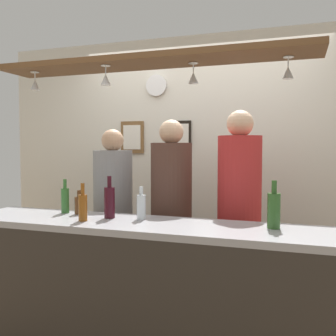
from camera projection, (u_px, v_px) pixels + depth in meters
name	position (u px, v px, depth m)	size (l,w,h in m)	color
back_wall	(199.00, 164.00, 3.92)	(4.40, 0.06, 2.60)	silver
bar_counter	(138.00, 276.00, 2.44)	(2.70, 0.55, 0.97)	#99999E
overhead_glass_rack	(149.00, 61.00, 2.55)	(2.20, 0.36, 0.04)	brown
hanging_wineglass_far_left	(35.00, 84.00, 2.81)	(0.07, 0.07, 0.13)	silver
hanging_wineglass_left	(106.00, 79.00, 2.58)	(0.07, 0.07, 0.13)	silver
hanging_wineglass_center_left	(193.00, 77.00, 2.51)	(0.07, 0.07, 0.13)	silver
hanging_wineglass_center	(288.00, 72.00, 2.33)	(0.07, 0.07, 0.13)	silver
person_left_grey_shirt	(113.00, 204.00, 3.35)	(0.34, 0.34, 1.63)	#2D334C
person_middle_brown_shirt	(171.00, 201.00, 3.17)	(0.34, 0.34, 1.70)	#2D334C
person_right_red_shirt	(239.00, 200.00, 2.99)	(0.34, 0.34, 1.76)	#2D334C
bottle_beer_brown_stubby	(79.00, 205.00, 2.89)	(0.07, 0.07, 0.18)	#512D14
bottle_wine_dark_red	(110.00, 201.00, 2.73)	(0.08, 0.08, 0.30)	#380F19
bottle_champagne_green	(274.00, 210.00, 2.38)	(0.08, 0.08, 0.30)	#2D5623
bottle_beer_green_import	(65.00, 200.00, 2.93)	(0.06, 0.06, 0.26)	#336B2D
bottle_soda_clear	(141.00, 206.00, 2.68)	(0.06, 0.06, 0.23)	silver
bottle_beer_amber_tall	(83.00, 206.00, 2.62)	(0.06, 0.06, 0.26)	brown
picture_frame_caricature	(132.00, 137.00, 4.09)	(0.26, 0.02, 0.34)	brown
picture_frame_crest	(182.00, 133.00, 3.91)	(0.18, 0.02, 0.26)	black
wall_clock	(156.00, 85.00, 3.97)	(0.22, 0.22, 0.03)	white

